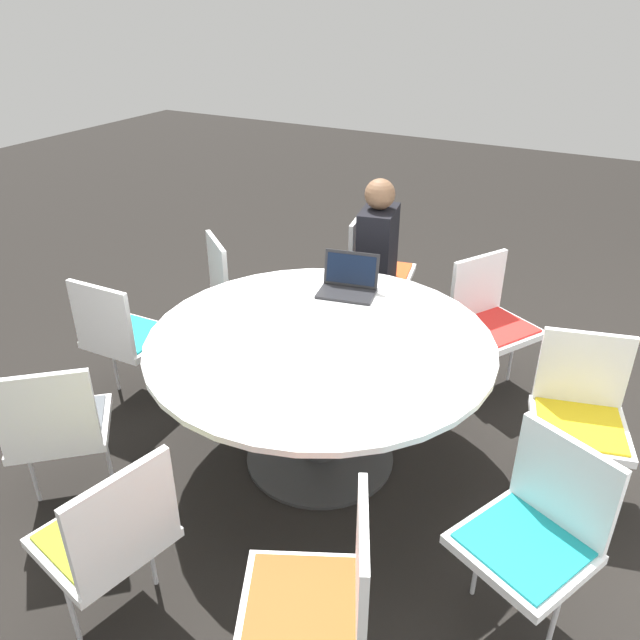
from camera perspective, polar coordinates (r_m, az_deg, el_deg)
name	(u,v)px	position (r m, az deg, el deg)	size (l,w,h in m)	color
ground_plane	(320,457)	(3.51, 0.00, -12.38)	(16.00, 16.00, 0.00)	black
conference_table	(320,363)	(3.15, 0.00, -3.97)	(1.72, 1.72, 0.75)	#333333
chair_0	(374,264)	(4.56, 4.96, 5.13)	(0.52, 0.50, 0.85)	white
chair_1	(238,286)	(4.24, -7.51, 3.11)	(0.60, 0.61, 0.85)	white
chair_2	(122,332)	(3.82, -17.69, -1.03)	(0.43, 0.45, 0.85)	white
chair_3	(56,423)	(3.16, -22.96, -8.70)	(0.61, 0.61, 0.85)	white
chair_4	(110,532)	(2.56, -18.63, -17.92)	(0.52, 0.50, 0.85)	white
chair_5	(322,594)	(2.26, 0.20, -23.78)	(0.58, 0.57, 0.85)	white
chair_6	(537,527)	(2.59, 19.20, -17.42)	(0.57, 0.58, 0.85)	white
chair_7	(580,408)	(3.26, 22.70, -7.46)	(0.52, 0.53, 0.85)	white
chair_8	(490,315)	(3.97, 15.25, 0.45)	(0.59, 0.58, 0.85)	white
person_0	(379,252)	(4.25, 5.45, 6.22)	(0.40, 0.31, 1.20)	black
laptop	(349,283)	(3.52, 2.63, 3.44)	(0.29, 0.35, 0.21)	#232326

